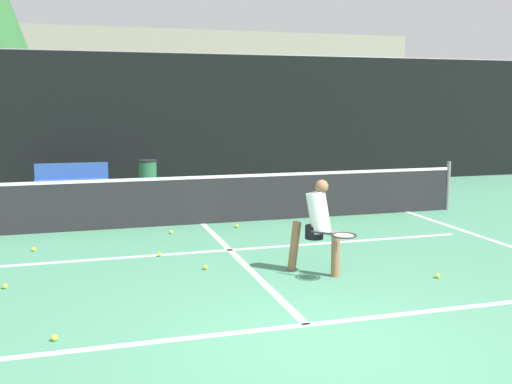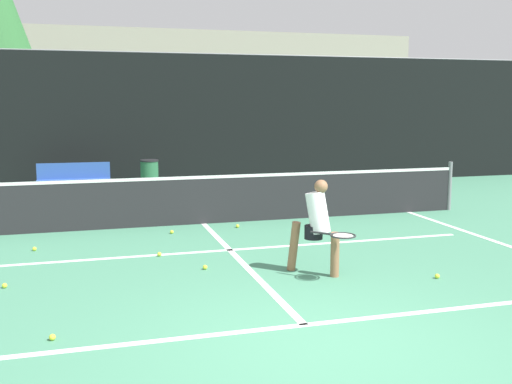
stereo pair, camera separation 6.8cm
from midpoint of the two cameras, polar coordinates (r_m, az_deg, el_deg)
The scene contains 20 objects.
ground_plane at distance 6.14m, azimuth 6.31°, elevation -14.17°, with size 100.00×100.00×0.00m, color #427F60.
court_baseline_near at distance 6.58m, azimuth 4.52°, elevation -12.49°, with size 11.00×0.10×0.01m, color white.
court_service_line at distance 9.70m, azimuth -2.72°, elevation -5.53°, with size 8.25×0.10×0.01m, color white.
court_center_mark at distance 9.12m, azimuth -1.81°, elevation -6.44°, with size 0.10×5.60×0.01m, color white.
court_sideline_right at distance 11.12m, azimuth 21.37°, elevation -4.29°, with size 0.10×6.60×0.01m, color white.
net at distance 11.69m, azimuth -5.29°, elevation -0.58°, with size 11.09×0.09×1.07m.
fence_back at distance 16.55m, azimuth -8.79°, elevation 6.65°, with size 24.00×0.06×3.68m.
player_practicing at distance 8.26m, azimuth 5.67°, elevation -2.98°, with size 0.78×1.08×1.33m.
tennis_ball_scattered_0 at distance 6.48m, azimuth -18.93°, elevation -13.00°, with size 0.07×0.07×0.07m, color #D1E033.
tennis_ball_scattered_1 at distance 10.96m, azimuth -8.25°, elevation -3.80°, with size 0.07×0.07×0.07m, color #D1E033.
tennis_ball_scattered_2 at distance 8.40m, azimuth -23.01°, elevation -8.25°, with size 0.07×0.07×0.07m, color #D1E033.
tennis_ball_scattered_4 at distance 10.26m, azimuth -20.58°, elevation -5.13°, with size 0.07×0.07×0.07m, color #D1E033.
tennis_ball_scattered_5 at distance 8.54m, azimuth 16.69°, elevation -7.65°, with size 0.07×0.07×0.07m, color #D1E033.
tennis_ball_scattered_6 at distance 11.37m, azimuth -2.01°, elevation -3.26°, with size 0.07×0.07×0.07m, color #D1E033.
tennis_ball_scattered_7 at distance 8.62m, azimuth -5.05°, elevation -7.16°, with size 0.07×0.07×0.07m, color #D1E033.
tennis_ball_scattered_8 at distance 9.42m, azimuth -9.39°, elevation -5.88°, with size 0.07×0.07×0.07m, color #D1E033.
courtside_bench at distance 15.55m, azimuth -17.25°, elevation 1.21°, with size 1.78×0.44×0.86m.
trash_bin at distance 15.43m, azimuth -10.39°, elevation 1.35°, with size 0.47×0.47×0.91m.
parked_car at distance 18.74m, azimuth -21.51°, elevation 2.60°, with size 1.70×3.90×1.43m.
building_far at distance 36.20m, azimuth -13.12°, elevation 9.77°, with size 36.00×2.40×6.49m, color gray.
Camera 1 is at (-2.25, -5.20, 2.37)m, focal length 42.00 mm.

